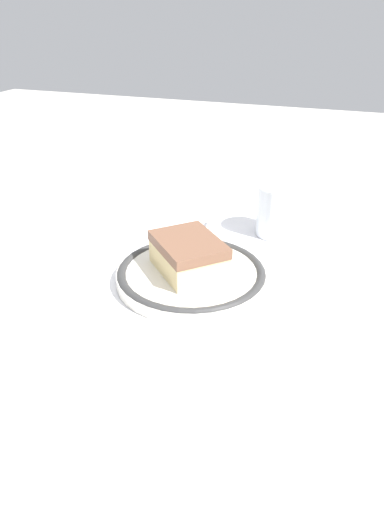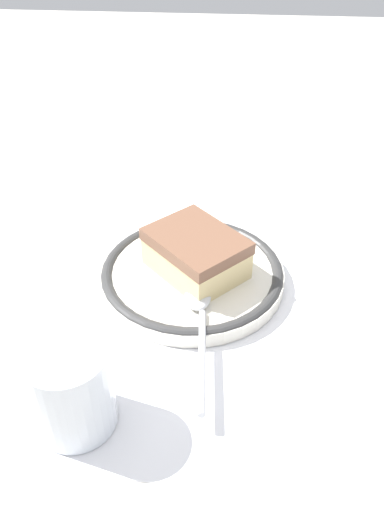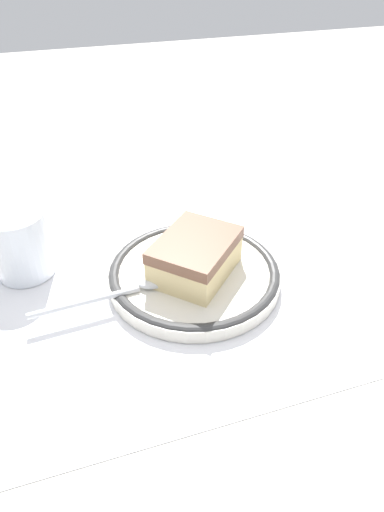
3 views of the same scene
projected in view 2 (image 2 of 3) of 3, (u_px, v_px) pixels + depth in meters
The scene contains 6 objects.
ground_plane at pixel (210, 283), 0.54m from camera, with size 2.40×2.40×0.00m, color #B7B2A8.
placemat at pixel (210, 282), 0.54m from camera, with size 0.45×0.32×0.00m, color white.
plate at pixel (192, 275), 0.54m from camera, with size 0.19×0.19×0.02m.
cake_slice at pixel (196, 255), 0.52m from camera, with size 0.12×0.12×0.04m.
spoon at pixel (197, 315), 0.48m from camera, with size 0.15×0.03×0.01m.
cup at pixel (72, 392), 0.39m from camera, with size 0.06×0.06×0.08m.
Camera 2 is at (-0.41, -0.02, 0.35)m, focal length 36.29 mm.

